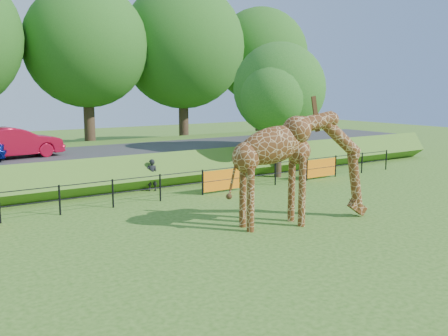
# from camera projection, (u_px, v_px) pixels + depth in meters

# --- Properties ---
(ground) EXTENTS (90.00, 90.00, 0.00)m
(ground) POSITION_uv_depth(u_px,v_px,m) (294.00, 256.00, 13.56)
(ground) COLOR #305D17
(ground) RESTS_ON ground
(giraffe) EXTENTS (5.36, 2.05, 3.77)m
(giraffe) POSITION_uv_depth(u_px,v_px,m) (301.00, 168.00, 16.54)
(giraffe) COLOR #552C11
(giraffe) RESTS_ON ground
(perimeter_fence) EXTENTS (28.07, 0.10, 1.10)m
(perimeter_fence) POSITION_uv_depth(u_px,v_px,m) (160.00, 188.00, 20.03)
(perimeter_fence) COLOR black
(perimeter_fence) RESTS_ON ground
(embankment) EXTENTS (40.00, 9.00, 1.30)m
(embankment) POSITION_uv_depth(u_px,v_px,m) (95.00, 162.00, 26.15)
(embankment) COLOR #305D17
(embankment) RESTS_ON ground
(road) EXTENTS (40.00, 5.00, 0.12)m
(road) POSITION_uv_depth(u_px,v_px,m) (105.00, 152.00, 24.81)
(road) COLOR #2A2A2D
(road) RESTS_ON embankment
(car_red) EXTENTS (4.36, 2.10, 1.38)m
(car_red) POSITION_uv_depth(u_px,v_px,m) (13.00, 143.00, 22.08)
(car_red) COLOR #B20C29
(car_red) RESTS_ON road
(visitor) EXTENTS (0.60, 0.49, 1.42)m
(visitor) POSITION_uv_depth(u_px,v_px,m) (152.00, 175.00, 22.00)
(visitor) COLOR black
(visitor) RESTS_ON ground
(tree_east) EXTENTS (5.40, 4.71, 6.76)m
(tree_east) POSITION_uv_depth(u_px,v_px,m) (280.00, 92.00, 24.96)
(tree_east) COLOR #372319
(tree_east) RESTS_ON ground
(bg_tree_line) EXTENTS (37.30, 8.80, 11.82)m
(bg_tree_line) POSITION_uv_depth(u_px,v_px,m) (84.00, 45.00, 31.47)
(bg_tree_line) COLOR #372319
(bg_tree_line) RESTS_ON ground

